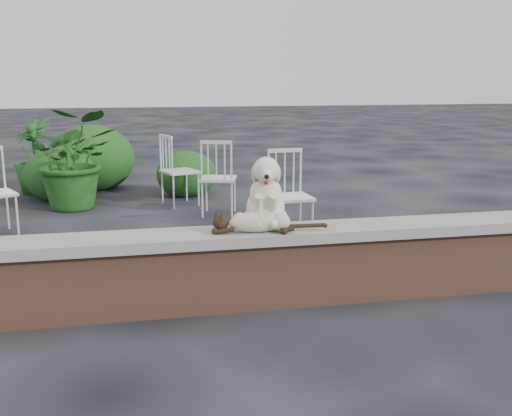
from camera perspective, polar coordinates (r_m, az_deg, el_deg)
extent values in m
plane|color=black|center=(4.83, 10.85, -8.19)|extent=(60.00, 60.00, 0.00)
cube|color=brown|center=(4.75, 10.97, -5.36)|extent=(6.00, 0.30, 0.50)
cube|color=slate|center=(4.67, 11.11, -1.97)|extent=(6.20, 0.40, 0.08)
imported|color=#123E11|center=(8.03, -16.96, 4.53)|extent=(1.30, 1.17, 1.30)
imported|color=#123E11|center=(9.28, -20.36, 4.70)|extent=(0.86, 0.86, 1.11)
ellipsoid|color=#123E11|center=(8.74, -18.21, 3.05)|extent=(0.98, 0.90, 0.78)
ellipsoid|color=#123E11|center=(9.43, -15.45, 4.57)|extent=(1.30, 1.19, 1.03)
ellipsoid|color=#123E11|center=(8.64, -6.65, 3.20)|extent=(0.86, 0.79, 0.68)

